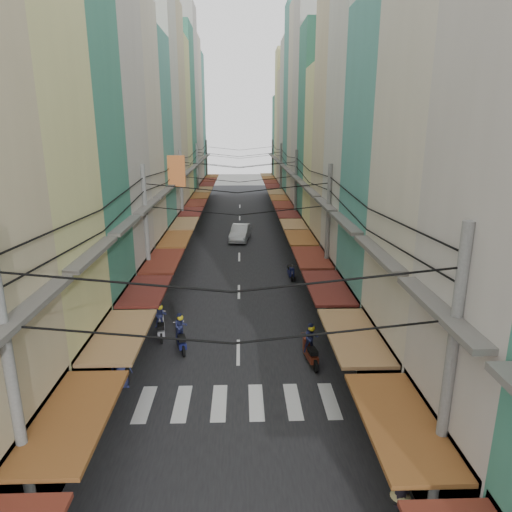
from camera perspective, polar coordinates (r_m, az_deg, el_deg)
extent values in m
plane|color=slate|center=(23.36, -2.21, -9.66)|extent=(160.00, 160.00, 0.00)
cube|color=black|center=(42.30, -2.08, 2.12)|extent=(10.00, 80.00, 0.02)
cube|color=slate|center=(42.82, -10.82, 2.04)|extent=(3.00, 80.00, 0.06)
cube|color=slate|center=(42.76, 6.67, 2.20)|extent=(3.00, 80.00, 0.06)
cube|color=silver|center=(18.50, -13.75, -17.53)|extent=(0.55, 2.40, 0.01)
cube|color=silver|center=(18.27, -9.24, -17.71)|extent=(0.55, 2.40, 0.01)
cube|color=silver|center=(18.14, -4.63, -17.80)|extent=(0.55, 2.40, 0.01)
cube|color=silver|center=(18.13, 0.02, -17.77)|extent=(0.55, 2.40, 0.01)
cube|color=silver|center=(18.22, 4.64, -17.64)|extent=(0.55, 2.40, 0.01)
cube|color=silver|center=(18.42, 9.18, -17.40)|extent=(0.55, 2.40, 0.01)
cube|color=black|center=(14.41, -27.35, -22.17)|extent=(1.20, 4.53, 3.20)
cube|color=brown|center=(13.06, -21.91, -18.18)|extent=(1.80, 4.34, 0.12)
cube|color=#595651|center=(11.97, -26.32, -5.74)|extent=(0.50, 4.24, 0.15)
cube|color=black|center=(18.03, -20.98, -13.30)|extent=(1.20, 4.52, 3.20)
cube|color=olive|center=(16.97, -16.60, -9.45)|extent=(1.80, 4.33, 0.12)
cube|color=#595651|center=(16.14, -19.67, 0.33)|extent=(0.50, 4.23, 0.15)
cube|color=#397D67|center=(20.99, -25.59, 13.17)|extent=(6.00, 4.30, 19.25)
cube|color=black|center=(21.88, -17.25, -7.66)|extent=(1.20, 4.13, 3.20)
cube|color=#591F19|center=(21.02, -13.60, -4.24)|extent=(1.80, 3.96, 0.12)
cube|color=#595651|center=(20.35, -15.94, 3.73)|extent=(0.50, 3.87, 0.15)
cube|color=#B1AAA2|center=(25.40, -21.55, 15.72)|extent=(6.00, 5.14, 20.93)
cube|color=black|center=(26.14, -14.61, -3.56)|extent=(1.20, 4.94, 3.20)
cube|color=maroon|center=(25.42, -11.53, -0.59)|extent=(1.80, 4.73, 0.12)
cube|color=#595651|center=(24.88, -13.40, 6.04)|extent=(0.50, 4.63, 0.15)
cube|color=beige|center=(30.25, -18.04, 12.57)|extent=(6.00, 4.95, 17.43)
cube|color=black|center=(30.84, -12.63, -0.45)|extent=(1.20, 4.75, 3.20)
cube|color=brown|center=(30.24, -10.00, 2.12)|extent=(1.80, 4.56, 0.12)
cube|color=#595651|center=(29.78, -11.52, 7.72)|extent=(0.50, 4.46, 0.15)
cube|color=teal|center=(35.08, -15.74, 12.19)|extent=(6.00, 4.99, 16.32)
cube|color=black|center=(35.57, -11.20, 1.80)|extent=(1.20, 4.80, 3.20)
cube|color=olive|center=(35.05, -8.90, 4.06)|extent=(1.80, 4.60, 0.12)
cube|color=#595651|center=(34.66, -10.19, 8.90)|extent=(0.50, 4.50, 0.15)
cube|color=#B9B8AA|center=(39.76, -14.44, 17.39)|extent=(6.00, 4.65, 22.87)
cube|color=black|center=(40.21, -10.13, 3.48)|extent=(1.20, 4.46, 3.20)
cube|color=#591F19|center=(39.75, -8.08, 5.49)|extent=(1.80, 4.27, 0.12)
cube|color=#595651|center=(39.40, -9.21, 9.76)|extent=(0.50, 4.18, 0.15)
cube|color=#C0AF87|center=(44.41, -13.00, 15.79)|extent=(6.00, 4.89, 20.58)
cube|color=black|center=(44.84, -9.30, 4.79)|extent=(1.20, 4.70, 3.20)
cube|color=maroon|center=(44.42, -7.44, 6.60)|extent=(1.80, 4.50, 0.12)
cube|color=#595651|center=(44.11, -8.44, 10.43)|extent=(0.50, 4.40, 0.15)
cube|color=#D1CD82|center=(49.05, -11.87, 14.57)|extent=(6.00, 4.52, 18.44)
cube|color=black|center=(49.43, -8.62, 5.84)|extent=(1.20, 4.34, 3.20)
cube|color=brown|center=(49.06, -6.93, 7.49)|extent=(1.80, 4.16, 0.12)
cube|color=#595651|center=(48.78, -7.83, 10.96)|extent=(0.50, 4.07, 0.15)
cube|color=#397D67|center=(53.84, -11.05, 15.87)|extent=(6.00, 5.20, 20.63)
cube|color=black|center=(54.19, -8.04, 6.74)|extent=(1.20, 4.99, 3.20)
cube|color=olive|center=(53.85, -6.49, 8.25)|extent=(1.80, 4.78, 0.12)
cube|color=#595651|center=(53.59, -7.30, 11.41)|extent=(0.50, 4.68, 0.15)
cube|color=#B1AAA2|center=(58.88, -10.35, 17.38)|extent=(6.00, 4.94, 23.70)
cube|color=black|center=(59.18, -7.53, 7.53)|extent=(1.20, 4.74, 3.20)
cube|color=#591F19|center=(58.86, -6.11, 8.90)|extent=(1.80, 4.55, 0.12)
cube|color=#595651|center=(58.63, -6.85, 11.80)|extent=(0.50, 4.45, 0.15)
cube|color=beige|center=(63.76, -9.63, 16.12)|extent=(6.00, 4.96, 21.12)
cube|color=black|center=(64.05, -7.11, 8.17)|extent=(1.20, 4.76, 3.20)
cube|color=maroon|center=(63.76, -5.80, 9.45)|extent=(1.80, 4.56, 0.12)
cube|color=#595651|center=(63.55, -6.47, 12.12)|extent=(0.50, 4.46, 0.15)
cube|color=teal|center=(68.72, -9.05, 15.60)|extent=(6.00, 5.04, 19.90)
cube|color=black|center=(68.99, -6.75, 8.73)|extent=(1.20, 4.84, 3.20)
cube|color=brown|center=(68.73, -5.52, 9.91)|extent=(1.80, 4.64, 0.12)
cube|color=#595651|center=(68.53, -6.15, 12.40)|extent=(0.50, 4.54, 0.15)
cube|color=#582D14|center=(33.54, -9.91, 10.40)|extent=(1.20, 0.40, 2.20)
cube|color=black|center=(13.95, 23.30, -23.01)|extent=(1.20, 4.54, 3.20)
cube|color=brown|center=(12.61, 17.48, -19.08)|extent=(1.80, 4.35, 0.12)
cube|color=#595651|center=(11.44, 21.82, -6.17)|extent=(0.50, 4.25, 0.15)
cube|color=beige|center=(16.52, 27.77, 18.05)|extent=(6.00, 4.97, 22.38)
cube|color=black|center=(17.66, 16.65, -13.51)|extent=(1.20, 4.78, 3.20)
cube|color=olive|center=(16.62, 12.05, -9.67)|extent=(1.80, 4.58, 0.12)
cube|color=#595651|center=(15.76, 14.97, 0.36)|extent=(0.50, 4.48, 0.15)
cube|color=teal|center=(21.18, 19.96, 8.09)|extent=(6.00, 5.03, 15.08)
cube|color=black|center=(21.96, 12.61, -7.21)|extent=(1.20, 4.83, 3.20)
cube|color=#591F19|center=(21.14, 8.89, -3.86)|extent=(1.80, 4.63, 0.12)
cube|color=#595651|center=(20.46, 11.04, 4.11)|extent=(0.50, 4.53, 0.15)
cube|color=#B9B8AA|center=(25.67, 16.56, 16.96)|extent=(6.00, 4.79, 21.66)
cube|color=black|center=(26.43, 10.04, -3.06)|extent=(1.20, 4.60, 3.20)
cube|color=maroon|center=(25.74, 6.92, -0.17)|extent=(1.80, 4.41, 0.12)
cube|color=#595651|center=(25.19, 8.61, 6.41)|extent=(0.50, 4.31, 0.15)
cube|color=#C0AF87|center=(30.13, 13.68, 16.03)|extent=(6.00, 4.52, 20.74)
cube|color=black|center=(30.79, 8.31, -0.25)|extent=(1.20, 4.34, 3.20)
cube|color=brown|center=(30.20, 5.61, 2.27)|extent=(1.80, 4.16, 0.12)
cube|color=#595651|center=(29.73, 7.02, 7.90)|extent=(0.50, 4.07, 0.15)
cube|color=#D1CD82|center=(34.45, 11.42, 10.57)|extent=(6.00, 4.12, 14.13)
cube|color=black|center=(34.90, 7.09, 1.72)|extent=(1.20, 3.96, 3.20)
cube|color=olive|center=(34.39, 4.70, 3.97)|extent=(1.80, 3.79, 0.12)
cube|color=#595651|center=(33.98, 5.91, 8.92)|extent=(0.50, 3.71, 0.15)
cube|color=#397D67|center=(38.51, 10.12, 13.82)|extent=(6.00, 4.40, 17.68)
cube|color=black|center=(39.00, 6.15, 3.25)|extent=(1.20, 4.23, 3.20)
cube|color=#591F19|center=(38.54, 3.99, 5.28)|extent=(1.80, 4.05, 0.12)
cube|color=#595651|center=(38.18, 5.06, 9.71)|extent=(0.50, 3.96, 0.15)
cube|color=#B1AAA2|center=(42.94, 9.01, 17.34)|extent=(6.00, 4.64, 22.59)
cube|color=black|center=(43.39, 5.34, 4.56)|extent=(1.20, 4.45, 3.20)
cube|color=maroon|center=(42.97, 3.39, 6.39)|extent=(1.80, 4.26, 0.12)
cube|color=#595651|center=(42.65, 4.34, 10.37)|extent=(0.50, 4.17, 0.15)
cube|color=beige|center=(47.18, 7.98, 16.42)|extent=(6.00, 4.00, 21.25)
cube|color=black|center=(47.60, 4.70, 5.59)|extent=(1.20, 3.84, 3.20)
cube|color=brown|center=(47.22, 2.92, 7.26)|extent=(1.80, 3.68, 0.12)
cube|color=#595651|center=(46.93, 3.77, 10.88)|extent=(0.50, 3.60, 0.15)
cube|color=teal|center=(51.64, 7.14, 16.99)|extent=(6.00, 5.01, 22.33)
cube|color=black|center=(52.01, 4.15, 6.48)|extent=(1.20, 4.81, 3.20)
cube|color=olive|center=(51.67, 2.51, 8.01)|extent=(1.80, 4.61, 0.12)
cube|color=#595651|center=(51.40, 3.28, 11.32)|extent=(0.50, 4.51, 0.15)
cube|color=#B9B8AA|center=(56.58, 6.29, 15.58)|extent=(6.00, 5.00, 19.71)
cube|color=black|center=(56.93, 3.63, 7.30)|extent=(1.20, 4.80, 3.20)
cube|color=#591F19|center=(56.62, 2.13, 8.71)|extent=(1.80, 4.60, 0.12)
cube|color=#595651|center=(56.37, 2.83, 11.73)|extent=(0.50, 4.50, 0.15)
cube|color=#C0AF87|center=(61.22, 5.63, 14.28)|extent=(6.00, 4.32, 16.86)
cube|color=black|center=(61.52, 3.22, 7.95)|extent=(1.20, 4.15, 3.20)
cube|color=maroon|center=(61.23, 1.83, 9.25)|extent=(1.80, 3.97, 0.12)
cube|color=#595651|center=(61.00, 2.47, 12.05)|extent=(0.50, 3.89, 0.15)
cube|color=#D1CD82|center=(65.49, 5.17, 15.75)|extent=(6.00, 4.33, 19.96)
cube|color=black|center=(65.79, 2.89, 8.47)|extent=(1.20, 4.16, 3.20)
cube|color=brown|center=(65.52, 1.58, 9.69)|extent=(1.80, 3.99, 0.12)
cube|color=#595651|center=(65.31, 2.19, 12.31)|extent=(0.50, 3.90, 0.15)
cube|color=#397D67|center=(70.12, 4.65, 13.47)|extent=(6.00, 4.88, 14.34)
cube|color=black|center=(70.35, 2.59, 8.96)|extent=(1.20, 4.68, 3.20)
cube|color=olive|center=(70.09, 1.36, 10.10)|extent=(1.80, 4.49, 0.12)
cube|color=#595651|center=(69.89, 1.92, 12.54)|extent=(0.50, 4.39, 0.15)
cylinder|color=slate|center=(12.01, -27.87, -15.98)|extent=(0.26, 0.26, 8.20)
cylinder|color=slate|center=(11.84, 22.71, -15.78)|extent=(0.26, 0.26, 8.20)
cylinder|color=slate|center=(25.33, -13.44, 1.81)|extent=(0.26, 0.26, 8.20)
cylinder|color=slate|center=(25.25, 8.92, 2.01)|extent=(0.26, 0.26, 8.20)
cylinder|color=slate|center=(39.86, -9.27, 7.07)|extent=(0.26, 0.26, 8.20)
cylinder|color=slate|center=(39.81, 4.97, 7.21)|extent=(0.26, 0.26, 8.20)
cylinder|color=slate|center=(54.65, -7.31, 9.49)|extent=(0.26, 0.26, 8.20)
cylinder|color=slate|center=(54.61, 3.13, 9.59)|extent=(0.26, 0.26, 8.20)
cylinder|color=slate|center=(69.53, -6.17, 10.88)|extent=(0.26, 0.26, 8.20)
cylinder|color=slate|center=(69.50, 2.06, 10.95)|extent=(0.26, 0.26, 8.20)
imported|color=silver|center=(41.91, -2.00, 1.98)|extent=(5.25, 2.64, 1.77)
imported|color=black|center=(21.95, 18.22, -12.30)|extent=(1.58, 0.85, 1.03)
cylinder|color=black|center=(23.87, -11.48, -8.72)|extent=(0.10, 0.52, 0.52)
cylinder|color=black|center=(22.71, -12.01, -10.09)|extent=(0.10, 0.52, 0.52)
cube|color=#9998A0|center=(23.22, -11.76, -9.03)|extent=(0.34, 1.15, 0.28)
cube|color=black|center=(22.87, -11.91, -8.61)|extent=(0.32, 0.55, 0.18)
cube|color=#9998A0|center=(23.62, -11.57, -7.96)|extent=(0.30, 0.28, 0.55)
imported|color=#22264F|center=(23.17, -11.78, -8.74)|extent=(0.53, 0.37, 1.33)
sphere|color=gold|center=(22.77, -11.92, -6.44)|extent=(0.28, 0.28, 0.28)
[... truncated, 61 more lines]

